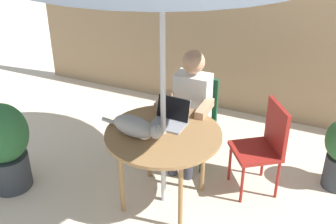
{
  "coord_description": "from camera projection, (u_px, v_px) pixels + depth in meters",
  "views": [
    {
      "loc": [
        1.3,
        -2.88,
        2.7
      ],
      "look_at": [
        0.0,
        0.1,
        0.88
      ],
      "focal_mm": 47.05,
      "sensor_mm": 36.0,
      "label": 1
    }
  ],
  "objects": [
    {
      "name": "person_seated",
      "position": [
        190.0,
        105.0,
        4.25
      ],
      "size": [
        0.48,
        0.48,
        1.22
      ],
      "color": "white",
      "rests_on": "ground"
    },
    {
      "name": "potted_plant_by_chair",
      "position": [
        4.0,
        144.0,
        4.03
      ],
      "size": [
        0.48,
        0.48,
        0.87
      ],
      "color": "#33383D",
      "rests_on": "ground"
    },
    {
      "name": "ground_plane",
      "position": [
        164.0,
        200.0,
        4.08
      ],
      "size": [
        14.0,
        14.0,
        0.0
      ],
      "primitive_type": "plane",
      "color": "beige"
    },
    {
      "name": "patio_table",
      "position": [
        163.0,
        139.0,
        3.75
      ],
      "size": [
        1.0,
        1.0,
        0.73
      ],
      "color": "olive",
      "rests_on": "ground"
    },
    {
      "name": "chair_empty",
      "position": [
        265.0,
        142.0,
        3.99
      ],
      "size": [
        0.56,
        0.56,
        0.88
      ],
      "color": "maroon",
      "rests_on": "ground"
    },
    {
      "name": "laptop",
      "position": [
        171.0,
        116.0,
        3.84
      ],
      "size": [
        0.31,
        0.26,
        0.21
      ],
      "color": "gray",
      "rests_on": "patio_table"
    },
    {
      "name": "fence_back",
      "position": [
        230.0,
        44.0,
        5.22
      ],
      "size": [
        5.22,
        0.08,
        1.72
      ],
      "primitive_type": "cube",
      "color": "#937756",
      "rests_on": "ground"
    },
    {
      "name": "cat",
      "position": [
        136.0,
        127.0,
        3.64
      ],
      "size": [
        0.64,
        0.26,
        0.17
      ],
      "color": "gray",
      "rests_on": "patio_table"
    },
    {
      "name": "chair_occupied",
      "position": [
        195.0,
        113.0,
        4.46
      ],
      "size": [
        0.4,
        0.4,
        0.88
      ],
      "color": "#194C2D",
      "rests_on": "ground"
    }
  ]
}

